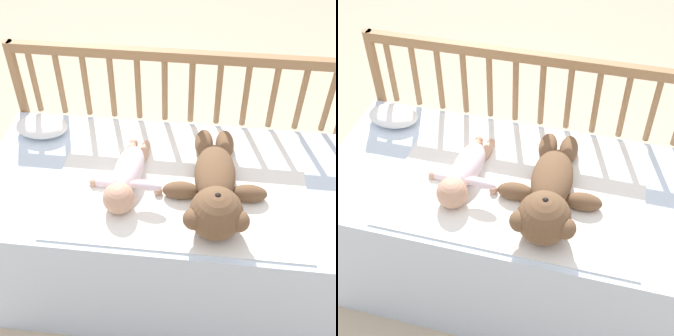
{
  "view_description": "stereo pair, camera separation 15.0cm",
  "coord_description": "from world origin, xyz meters",
  "views": [
    {
      "loc": [
        0.12,
        -1.07,
        1.67
      ],
      "look_at": [
        0.0,
        -0.0,
        0.61
      ],
      "focal_mm": 50.0,
      "sensor_mm": 36.0,
      "label": 1
    },
    {
      "loc": [
        0.27,
        -1.04,
        1.67
      ],
      "look_at": [
        0.0,
        -0.0,
        0.61
      ],
      "focal_mm": 50.0,
      "sensor_mm": 36.0,
      "label": 2
    }
  ],
  "objects": [
    {
      "name": "small_pillow",
      "position": [
        -0.49,
        0.19,
        0.58
      ],
      "size": [
        0.19,
        0.13,
        0.06
      ],
      "color": "white",
      "rests_on": "crib_mattress"
    },
    {
      "name": "teddy_bear",
      "position": [
        0.16,
        -0.08,
        0.62
      ],
      "size": [
        0.33,
        0.5,
        0.16
      ],
      "color": "brown",
      "rests_on": "crib_mattress"
    },
    {
      "name": "crib_mattress",
      "position": [
        0.0,
        0.0,
        0.28
      ],
      "size": [
        1.24,
        0.61,
        0.55
      ],
      "color": "silver",
      "rests_on": "ground_plane"
    },
    {
      "name": "blanket",
      "position": [
        0.05,
        0.0,
        0.56
      ],
      "size": [
        0.81,
        0.57,
        0.01
      ],
      "color": "white",
      "rests_on": "crib_mattress"
    },
    {
      "name": "crib_rail",
      "position": [
        0.0,
        0.33,
        0.61
      ],
      "size": [
        1.24,
        0.04,
        0.85
      ],
      "color": "#997047",
      "rests_on": "ground_plane"
    },
    {
      "name": "baby",
      "position": [
        -0.13,
        -0.04,
        0.6
      ],
      "size": [
        0.25,
        0.36,
        0.1
      ],
      "color": "white",
      "rests_on": "crib_mattress"
    },
    {
      "name": "ground_plane",
      "position": [
        0.0,
        0.0,
        0.0
      ],
      "size": [
        12.0,
        12.0,
        0.0
      ],
      "primitive_type": "plane",
      "color": "#C6B293"
    }
  ]
}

